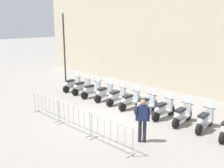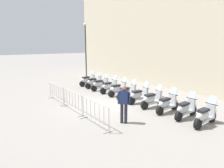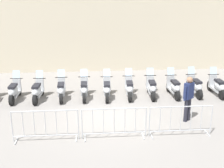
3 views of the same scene
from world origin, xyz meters
name	(u,v)px [view 2 (image 2 of 3)]	position (x,y,z in m)	size (l,w,h in m)	color
ground_plane	(102,105)	(0.00, 0.00, 0.00)	(120.00, 120.00, 0.00)	gray
building_facade	(189,3)	(-0.16, 7.82, 6.43)	(28.00, 2.40, 12.85)	beige
motorcycle_0	(88,80)	(-5.16, 1.84, 0.45)	(0.56, 1.73, 1.24)	black
motorcycle_1	(94,82)	(-4.14, 1.87, 0.45)	(0.56, 1.72, 1.24)	black
motorcycle_2	(100,85)	(-3.12, 1.82, 0.45)	(0.56, 1.72, 1.24)	black
motorcycle_3	(109,87)	(-2.09, 1.92, 0.45)	(0.56, 1.73, 1.24)	black
motorcycle_4	(118,89)	(-1.07, 1.94, 0.45)	(0.56, 1.72, 1.24)	black
motorcycle_5	(127,92)	(-0.04, 1.90, 0.45)	(0.56, 1.72, 1.24)	black
motorcycle_6	(139,96)	(0.98, 1.97, 0.45)	(0.56, 1.72, 1.24)	black
motorcycle_7	(152,100)	(2.01, 1.99, 0.45)	(0.56, 1.72, 1.24)	black
motorcycle_8	(167,104)	(3.04, 1.99, 0.45)	(0.56, 1.73, 1.24)	black
motorcycle_9	(185,109)	(4.06, 2.09, 0.45)	(0.56, 1.73, 1.24)	black
motorcycle_10	(205,116)	(5.09, 1.99, 0.45)	(0.56, 1.73, 1.24)	black
barrier_segment_0	(57,93)	(-2.20, -1.90, 0.53)	(2.15, 0.48, 1.07)	#B2B5B7
barrier_segment_1	(72,101)	(0.04, -1.85, 0.53)	(2.15, 0.48, 1.07)	#B2B5B7
barrier_segment_2	(95,113)	(2.28, -1.80, 0.53)	(2.15, 0.48, 1.07)	#B2B5B7
street_lamp	(86,46)	(-7.76, 3.09, 3.27)	(0.36, 0.36, 5.37)	#2D332D
officer_near_row_end	(124,102)	(2.86, -0.66, 0.98)	(0.45, 0.40, 1.73)	#23232D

